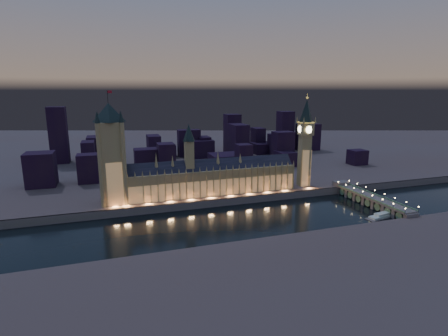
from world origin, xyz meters
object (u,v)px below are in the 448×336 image
object	(u,v)px
victoria_tower	(111,149)
river_boat	(384,215)
elizabeth_tower	(305,135)
palace_of_westminster	(207,178)
westminster_bridge	(369,199)

from	to	relation	value
victoria_tower	river_boat	size ratio (longest dim) A/B	2.52
elizabeth_tower	palace_of_westminster	bearing A→B (deg)	-179.91
victoria_tower	palace_of_westminster	bearing A→B (deg)	-0.10
victoria_tower	elizabeth_tower	world-z (taller)	victoria_tower
elizabeth_tower	westminster_bridge	distance (m)	99.80
victoria_tower	westminster_bridge	xyz separation A→B (m)	(259.75, -65.38, -57.65)
palace_of_westminster	westminster_bridge	distance (m)	176.09
elizabeth_tower	river_boat	bearing A→B (deg)	-73.22
westminster_bridge	river_boat	distance (m)	37.93
palace_of_westminster	river_boat	distance (m)	183.54
westminster_bridge	victoria_tower	bearing A→B (deg)	165.87
elizabeth_tower	river_boat	distance (m)	125.40
victoria_tower	river_boat	xyz separation A→B (m)	(248.55, -101.35, -62.09)
elizabeth_tower	westminster_bridge	bearing A→B (deg)	-57.44
palace_of_westminster	river_boat	bearing A→B (deg)	-33.80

